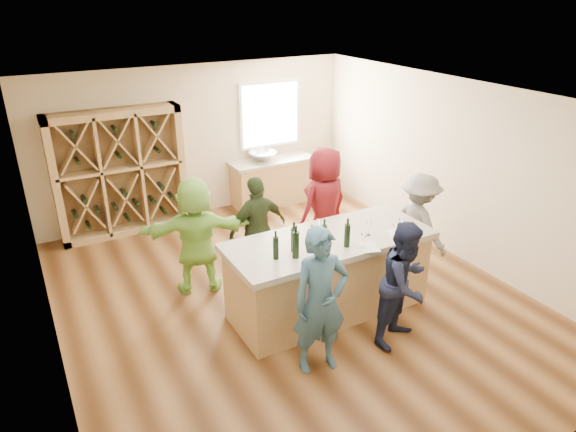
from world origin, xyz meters
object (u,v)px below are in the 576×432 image
wine_bottle_e (324,236)px  person_far_right (324,205)px  sink (263,156)px  person_far_mid (258,228)px  person_near_left (320,301)px  person_near_right (405,284)px  tasting_counter_base (328,277)px  wine_bottle_f (347,236)px  person_far_left (196,236)px  wine_bottle_d (312,242)px  wine_bottle_c (294,240)px  wine_rack (120,173)px  person_server (418,225)px  wine_bottle_a (276,248)px  wine_bottle_b (296,245)px

wine_bottle_e → person_far_right: bearing=57.0°
sink → person_far_mid: size_ratio=0.34×
person_near_left → person_near_right: (1.16, -0.06, -0.09)m
tasting_counter_base → wine_bottle_f: 0.79m
sink → person_far_left: person_far_left is taller
tasting_counter_base → wine_bottle_d: wine_bottle_d is taller
wine_bottle_c → wine_rack: bearing=107.6°
person_far_left → wine_bottle_f: person_far_left is taller
wine_bottle_c → wine_bottle_e: wine_bottle_c is taller
tasting_counter_base → person_far_mid: 1.36m
wine_bottle_e → person_server: bearing=10.4°
person_far_left → wine_bottle_d: bearing=137.2°
tasting_counter_base → person_server: 1.73m
wine_bottle_a → person_far_right: (1.60, 1.42, -0.30)m
wine_bottle_b → wine_bottle_d: (0.23, 0.02, -0.02)m
wine_bottle_a → wine_bottle_c: bearing=12.4°
person_near_right → person_far_right: size_ratio=0.86×
wine_bottle_c → wine_bottle_d: size_ratio=1.08×
wine_bottle_c → person_far_right: person_far_right is taller
wine_rack → wine_bottle_b: wine_rack is taller
wine_bottle_a → wine_bottle_f: 0.93m
wine_bottle_a → person_server: (2.56, 0.34, -0.42)m
wine_bottle_c → person_near_left: bearing=-99.3°
wine_bottle_e → wine_bottle_d: bearing=-164.0°
person_server → person_near_right: bearing=130.5°
person_far_mid → wine_rack: bearing=-67.0°
wine_bottle_a → person_near_left: person_near_left is taller
wine_bottle_e → person_far_mid: person_far_mid is taller
tasting_counter_base → person_near_right: (0.44, -0.98, 0.29)m
sink → wine_bottle_a: wine_bottle_a is taller
wine_bottle_f → wine_bottle_b: bearing=174.9°
wine_bottle_a → wine_bottle_f: size_ratio=0.94×
person_far_right → wine_bottle_f: bearing=53.9°
wine_bottle_c → person_near_right: (1.02, -0.89, -0.44)m
person_far_right → wine_rack: bearing=-57.3°
wine_bottle_a → person_far_mid: size_ratio=0.18×
wine_rack → person_near_left: size_ratio=1.25×
wine_rack → person_far_left: wine_rack is taller
wine_bottle_a → wine_bottle_c: size_ratio=0.91×
person_near_left → wine_bottle_f: size_ratio=5.84×
wine_bottle_a → wine_bottle_f: (0.91, -0.15, 0.01)m
person_near_right → person_far_mid: bearing=90.6°
tasting_counter_base → person_far_right: size_ratio=1.41×
person_near_right → person_far_right: 2.27m
wine_bottle_e → person_far_right: (0.93, 1.43, -0.30)m
wine_bottle_c → person_far_mid: (0.16, 1.35, -0.44)m
wine_rack → wine_bottle_a: (0.95, -3.95, 0.12)m
wine_bottle_d → person_server: person_server is taller
wine_bottle_d → wine_rack: bearing=109.2°
wine_rack → person_near_left: 4.85m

